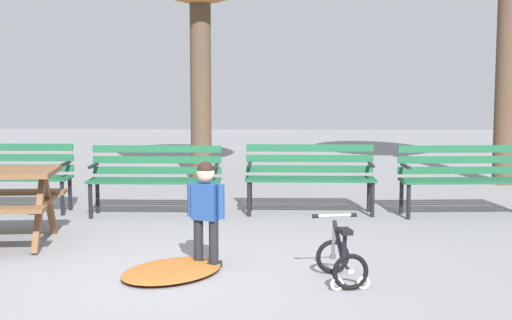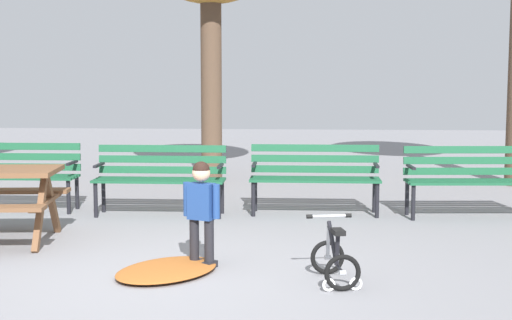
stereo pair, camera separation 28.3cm
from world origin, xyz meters
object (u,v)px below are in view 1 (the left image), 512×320
(park_bench_left, at_px, (156,174))
(park_bench_right, at_px, (310,173))
(park_bench_far_right, at_px, (464,174))
(kids_bicycle, at_px, (341,258))
(child_standing, at_px, (206,207))
(park_bench_far_left, at_px, (8,172))

(park_bench_left, height_order, park_bench_right, same)
(park_bench_far_right, relative_size, kids_bicycle, 2.67)
(park_bench_right, xyz_separation_m, child_standing, (-1.02, -2.75, 0.04))
(kids_bicycle, bearing_deg, park_bench_left, 124.71)
(park_bench_left, distance_m, child_standing, 2.69)
(child_standing, xyz_separation_m, kids_bicycle, (1.17, -0.42, -0.35))
(park_bench_far_left, relative_size, kids_bicycle, 2.63)
(park_bench_far_left, bearing_deg, child_standing, -44.37)
(park_bench_left, distance_m, park_bench_far_right, 3.80)
(park_bench_far_left, distance_m, kids_bicycle, 5.05)
(park_bench_far_right, relative_size, child_standing, 1.70)
(park_bench_far_left, distance_m, park_bench_left, 1.91)
(park_bench_left, relative_size, park_bench_right, 1.00)
(park_bench_far_left, relative_size, park_bench_right, 1.00)
(park_bench_far_left, bearing_deg, park_bench_far_right, -0.40)
(kids_bicycle, bearing_deg, child_standing, 160.35)
(park_bench_left, xyz_separation_m, park_bench_right, (1.90, 0.21, 0.00))
(park_bench_left, bearing_deg, child_standing, -70.96)
(child_standing, height_order, kids_bicycle, child_standing)
(park_bench_far_left, bearing_deg, park_bench_right, 0.46)
(park_bench_far_left, height_order, park_bench_far_right, same)
(park_bench_right, bearing_deg, child_standing, -110.43)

